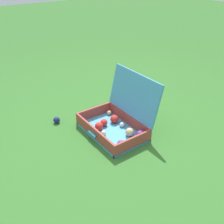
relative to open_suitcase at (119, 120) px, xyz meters
name	(u,v)px	position (x,y,z in m)	size (l,w,h in m)	color
ground_plane	(117,132)	(0.02, -0.03, -0.11)	(16.00, 16.00, 0.00)	#336B28
open_suitcase	(119,120)	(0.00, 0.00, 0.00)	(0.62, 0.52, 0.51)	#4799C6
stray_ball_on_grass	(57,120)	(-0.45, -0.41, -0.08)	(0.06, 0.06, 0.06)	navy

